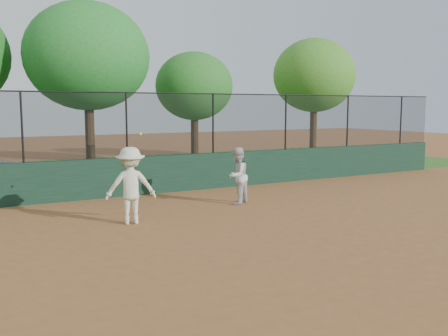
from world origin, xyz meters
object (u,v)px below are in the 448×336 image
tree_3 (194,87)px  player_main (131,186)px  player_second (237,176)px  tree_2 (87,57)px  tree_4 (314,76)px

tree_3 → player_main: bearing=-123.1°
player_second → tree_2: (-2.24, 7.48, 3.85)m
tree_2 → tree_4: bearing=0.1°
tree_3 → player_second: bearing=-108.7°
tree_2 → player_main: bearing=-98.0°
player_second → tree_4: tree_4 is taller
player_second → player_main: player_main is taller
player_main → player_second: bearing=14.0°
tree_4 → tree_3: bearing=164.0°
player_second → tree_4: size_ratio=0.27×
tree_2 → tree_3: (5.35, 1.68, -0.97)m
tree_4 → tree_2: bearing=-179.9°
tree_2 → tree_3: bearing=17.4°
tree_2 → tree_4: (11.12, 0.03, -0.40)m
tree_2 → player_second: bearing=-73.3°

